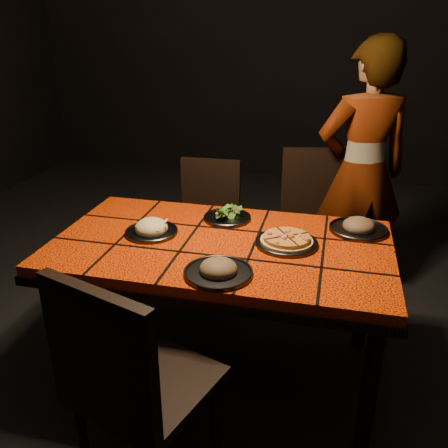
% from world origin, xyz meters
% --- Properties ---
extents(room_shell, '(6.04, 7.04, 3.08)m').
position_xyz_m(room_shell, '(0.00, 0.00, 1.50)').
color(room_shell, black).
rests_on(room_shell, ground).
extents(dining_table, '(1.62, 0.92, 0.75)m').
position_xyz_m(dining_table, '(0.00, 0.00, 0.67)').
color(dining_table, '#FF3F08').
rests_on(dining_table, ground).
extents(chair_near, '(0.57, 0.57, 1.00)m').
position_xyz_m(chair_near, '(-0.13, -0.80, 0.57)').
color(chair_near, black).
rests_on(chair_near, ground).
extents(chair_far_left, '(0.42, 0.42, 0.88)m').
position_xyz_m(chair_far_left, '(-0.30, 0.83, 0.51)').
color(chair_far_left, black).
rests_on(chair_far_left, ground).
extents(chair_far_right, '(0.51, 0.51, 0.96)m').
position_xyz_m(chair_far_right, '(0.39, 0.97, 0.55)').
color(chair_far_right, black).
rests_on(chair_far_right, ground).
extents(diner, '(0.71, 0.60, 1.66)m').
position_xyz_m(diner, '(0.66, 1.02, 0.83)').
color(diner, brown).
rests_on(diner, ground).
extents(plate_pizza, '(0.34, 0.34, 0.04)m').
position_xyz_m(plate_pizza, '(0.31, 0.04, 0.77)').
color(plate_pizza, '#3A3B40').
rests_on(plate_pizza, dining_table).
extents(plate_pasta, '(0.26, 0.26, 0.09)m').
position_xyz_m(plate_pasta, '(-0.36, 0.01, 0.77)').
color(plate_pasta, '#3A3B40').
rests_on(plate_pasta, dining_table).
extents(plate_salad, '(0.25, 0.25, 0.07)m').
position_xyz_m(plate_salad, '(-0.03, 0.27, 0.78)').
color(plate_salad, '#3A3B40').
rests_on(plate_salad, dining_table).
extents(plate_mushroom_a, '(0.29, 0.29, 0.10)m').
position_xyz_m(plate_mushroom_a, '(0.07, -0.31, 0.77)').
color(plate_mushroom_a, '#3A3B40').
rests_on(plate_mushroom_a, dining_table).
extents(plate_mushroom_b, '(0.29, 0.29, 0.10)m').
position_xyz_m(plate_mushroom_b, '(0.64, 0.29, 0.77)').
color(plate_mushroom_b, '#3A3B40').
rests_on(plate_mushroom_b, dining_table).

